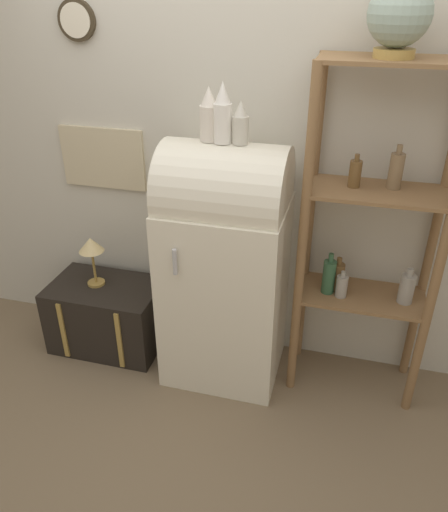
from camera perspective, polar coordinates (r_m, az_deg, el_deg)
ground_plane at (r=3.10m, az=-1.22°, el=-15.43°), size 12.00×12.00×0.00m
wall_back at (r=2.89m, az=1.64°, el=12.54°), size 7.00×0.09×2.70m
refrigerator at (r=2.85m, az=0.12°, el=-0.85°), size 0.67×0.60×1.45m
suitcase_trunk at (r=3.41m, az=-13.15°, el=-6.57°), size 0.71×0.46×0.45m
shelf_unit at (r=2.71m, az=16.46°, el=3.23°), size 0.72×0.36×1.87m
globe at (r=2.44m, az=19.42°, el=24.45°), size 0.27×0.27×0.31m
vase_left at (r=2.57m, az=-1.72°, el=15.73°), size 0.10×0.10×0.27m
vase_center at (r=2.53m, az=-0.15°, el=15.83°), size 0.09×0.09×0.30m
vase_right at (r=2.52m, az=1.90°, el=14.82°), size 0.08×0.08×0.21m
desk_lamp at (r=3.20m, az=-14.93°, el=0.86°), size 0.16×0.16×0.33m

